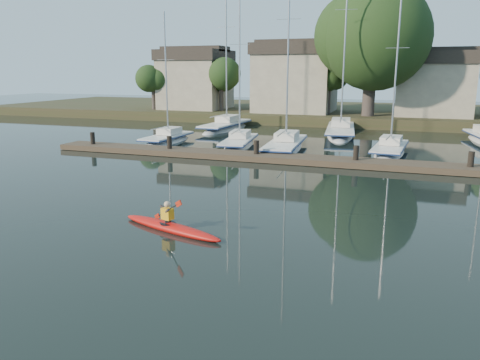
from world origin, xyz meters
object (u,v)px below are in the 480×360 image
(kayak, at_px, (170,225))
(sailboat_3, at_px, (389,156))
(sailboat_1, at_px, (239,148))
(sailboat_2, at_px, (285,152))
(dock, at_px, (304,159))
(sailboat_6, at_px, (340,137))
(sailboat_0, at_px, (167,144))
(sailboat_5, at_px, (226,132))

(kayak, xyz_separation_m, sailboat_3, (6.60, 18.67, -0.35))
(sailboat_1, xyz_separation_m, sailboat_2, (3.62, -0.54, -0.02))
(sailboat_2, bearing_deg, dock, -66.62)
(dock, bearing_deg, sailboat_6, 88.41)
(sailboat_2, bearing_deg, sailboat_1, 167.37)
(sailboat_3, bearing_deg, sailboat_2, -168.13)
(kayak, relative_size, sailboat_3, 0.38)
(kayak, xyz_separation_m, sailboat_2, (-0.33, 17.78, -0.36))
(sailboat_0, distance_m, sailboat_6, 14.87)
(sailboat_3, bearing_deg, sailboat_0, -173.95)
(sailboat_0, height_order, sailboat_1, sailboat_1)
(sailboat_1, relative_size, sailboat_5, 0.78)
(dock, bearing_deg, kayak, -97.93)
(sailboat_0, relative_size, sailboat_2, 0.72)
(kayak, distance_m, sailboat_1, 18.75)
(sailboat_5, bearing_deg, sailboat_6, 1.71)
(sailboat_3, bearing_deg, sailboat_5, 154.93)
(sailboat_2, bearing_deg, sailboat_3, 3.26)
(dock, bearing_deg, sailboat_2, 117.46)
(sailboat_2, xyz_separation_m, sailboat_3, (6.93, 0.89, 0.01))
(dock, relative_size, sailboat_6, 1.94)
(sailboat_0, bearing_deg, kayak, -60.59)
(dock, xyz_separation_m, sailboat_2, (-2.21, 4.26, -0.39))
(kayak, distance_m, sailboat_3, 19.81)
(sailboat_1, distance_m, sailboat_5, 9.94)
(sailboat_3, bearing_deg, sailboat_1, -173.58)
(sailboat_0, distance_m, sailboat_5, 9.07)
(kayak, bearing_deg, sailboat_0, 135.55)
(sailboat_1, bearing_deg, dock, -47.44)
(sailboat_6, bearing_deg, dock, -98.03)
(sailboat_0, height_order, sailboat_2, sailboat_2)
(sailboat_2, distance_m, sailboat_6, 9.52)
(kayak, height_order, sailboat_0, sailboat_0)
(sailboat_3, distance_m, sailboat_6, 9.34)
(sailboat_3, xyz_separation_m, sailboat_5, (-15.01, 8.53, -0.02))
(sailboat_5, bearing_deg, sailboat_0, -95.73)
(dock, bearing_deg, sailboat_5, 126.97)
(dock, bearing_deg, sailboat_0, 158.02)
(kayak, distance_m, sailboat_5, 28.47)
(sailboat_2, height_order, sailboat_6, sailboat_6)
(sailboat_5, bearing_deg, dock, -49.94)
(kayak, relative_size, sailboat_0, 0.41)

